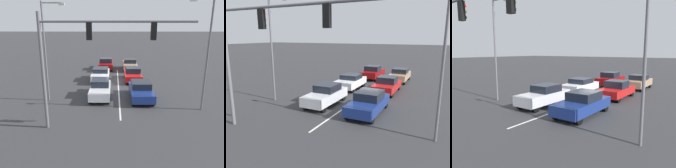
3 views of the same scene
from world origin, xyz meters
The scene contains 11 objects.
ground_plane centered at (0.00, 0.00, 0.00)m, with size 240.00×240.00×0.00m, color #333335.
lane_stripe_left_divider centered at (0.00, 1.97, 0.01)m, with size 0.12×15.95×0.01m, color silver.
car_navy_leftlane_front centered at (-1.88, 5.49, 0.75)m, with size 1.86×4.44×1.50m.
car_silver_midlane_front centered at (1.66, 5.10, 0.78)m, with size 1.73×4.40×1.56m.
car_red_leftlane_second centered at (-1.65, -0.52, 0.75)m, with size 1.84×4.25×1.53m.
car_white_midlane_second centered at (1.98, -0.46, 0.77)m, with size 1.91×4.11×1.45m.
car_tan_leftlane_third centered at (-1.72, -6.27, 0.77)m, with size 1.82×4.27×1.52m.
car_maroon_midlane_third centered at (1.58, -6.46, 0.82)m, with size 1.88×4.31×1.62m.
traffic_signal_gantry centered at (2.16, 10.94, 5.05)m, with size 8.98×0.37×7.08m.
street_lamp_right_shoulder centered at (5.84, 5.97, 4.62)m, with size 1.84×0.24×8.04m.
street_lamp_left_shoulder centered at (-6.08, 7.93, 4.66)m, with size 1.69×0.24×8.16m.
Camera 1 is at (0.46, 23.57, 6.56)m, focal length 35.00 mm.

